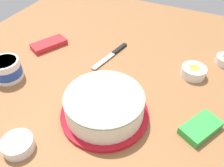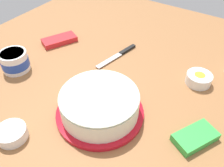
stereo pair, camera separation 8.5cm
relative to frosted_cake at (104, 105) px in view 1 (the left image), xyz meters
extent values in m
plane|color=#936038|center=(0.18, 0.05, -0.05)|extent=(1.54, 1.54, 0.00)
cylinder|color=red|center=(0.00, 0.00, -0.04)|extent=(0.29, 0.29, 0.01)
cylinder|color=brown|center=(0.00, 0.00, -0.01)|extent=(0.24, 0.24, 0.06)
cylinder|color=white|center=(0.00, 0.00, 0.00)|extent=(0.26, 0.26, 0.07)
ellipsoid|color=white|center=(0.00, 0.00, 0.04)|extent=(0.26, 0.26, 0.03)
cylinder|color=white|center=(0.01, 0.43, -0.01)|extent=(0.11, 0.11, 0.08)
cylinder|color=#2347B2|center=(0.01, 0.43, -0.01)|extent=(0.11, 0.11, 0.04)
cylinder|color=white|center=(0.01, 0.43, 0.03)|extent=(0.09, 0.09, 0.01)
cube|color=silver|center=(0.26, 0.14, -0.04)|extent=(0.14, 0.05, 0.00)
cube|color=black|center=(0.38, 0.12, -0.04)|extent=(0.10, 0.04, 0.01)
cylinder|color=white|center=(-0.22, 0.17, -0.03)|extent=(0.09, 0.09, 0.04)
cylinder|color=pink|center=(-0.22, 0.17, -0.03)|extent=(0.08, 0.08, 0.01)
ellipsoid|color=pink|center=(-0.22, 0.17, -0.02)|extent=(0.07, 0.07, 0.02)
cylinder|color=white|center=(0.34, -0.22, -0.03)|extent=(0.10, 0.10, 0.04)
cylinder|color=yellow|center=(0.34, -0.22, -0.02)|extent=(0.08, 0.08, 0.01)
ellipsoid|color=yellow|center=(0.34, -0.22, -0.01)|extent=(0.07, 0.07, 0.02)
cube|color=green|center=(0.07, -0.30, -0.04)|extent=(0.15, 0.13, 0.03)
cube|color=red|center=(0.26, 0.43, -0.04)|extent=(0.18, 0.14, 0.02)
camera|label=1|loc=(-0.46, -0.25, 0.56)|focal=37.59mm
camera|label=2|loc=(-0.41, -0.32, 0.56)|focal=37.59mm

